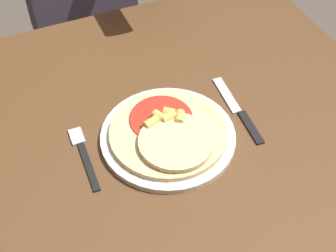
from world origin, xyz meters
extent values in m
cube|color=brown|center=(0.00, 0.00, 0.74)|extent=(0.99, 0.97, 0.03)
cylinder|color=brown|center=(0.44, 0.43, 0.36)|extent=(0.06, 0.06, 0.72)
cylinder|color=silver|center=(-0.04, -0.01, 0.76)|extent=(0.29, 0.29, 0.01)
cylinder|color=#E0C689|center=(-0.04, -0.01, 0.77)|extent=(0.25, 0.25, 0.01)
cylinder|color=#B22D1E|center=(-0.04, 0.02, 0.78)|extent=(0.14, 0.14, 0.00)
cylinder|color=beige|center=(-0.04, -0.05, 0.79)|extent=(0.15, 0.15, 0.01)
cylinder|color=#E5BC5B|center=(-0.01, 0.00, 0.79)|extent=(0.03, 0.04, 0.02)
cylinder|color=#E5BC5B|center=(-0.04, 0.02, 0.79)|extent=(0.03, 0.03, 0.02)
cylinder|color=#E5BC5B|center=(-0.02, 0.02, 0.79)|extent=(0.03, 0.03, 0.02)
cylinder|color=#E5BC5B|center=(-0.07, 0.01, 0.79)|extent=(0.04, 0.03, 0.02)
cylinder|color=#E5BC5B|center=(-0.03, 0.01, 0.79)|extent=(0.04, 0.03, 0.02)
cube|color=black|center=(-0.22, -0.02, 0.75)|extent=(0.02, 0.13, 0.00)
cube|color=silver|center=(-0.22, 0.07, 0.75)|extent=(0.03, 0.05, 0.00)
cube|color=black|center=(0.14, -0.06, 0.75)|extent=(0.03, 0.10, 0.00)
cube|color=silver|center=(0.14, 0.05, 0.75)|extent=(0.03, 0.12, 0.00)
cylinder|color=#2D2D38|center=(-0.10, 0.76, 0.26)|extent=(0.11, 0.11, 0.52)
cylinder|color=#2D2D38|center=(0.05, 0.76, 0.26)|extent=(0.11, 0.11, 0.52)
camera|label=1|loc=(-0.30, -0.61, 1.51)|focal=50.00mm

